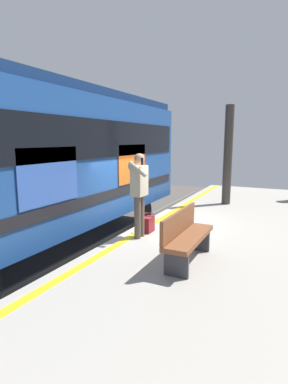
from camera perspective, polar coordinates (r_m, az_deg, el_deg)
name	(u,v)px	position (r m, az deg, el deg)	size (l,w,h in m)	color
ground_plane	(144,255)	(8.26, -0.07, -11.72)	(24.48, 24.48, 0.00)	#4C4742
platform	(236,253)	(7.43, 16.80, -10.87)	(14.53, 4.72, 0.92)	#9E998E
safety_line	(154,223)	(7.84, 1.91, -5.80)	(14.24, 0.16, 0.01)	yellow
track_rail_near	(98,244)	(8.92, -8.55, -9.63)	(18.90, 0.08, 0.16)	slate
track_rail_far	(59,237)	(9.77, -15.58, -8.15)	(18.90, 0.08, 0.16)	slate
train_carriage	(53,156)	(8.19, -16.64, 6.42)	(9.49, 2.85, 4.13)	#1E478C
passenger	(139,188)	(6.49, -0.93, 0.70)	(0.57, 0.55, 1.83)	brown
handbag	(148,224)	(7.04, 0.82, -5.98)	(0.34, 0.31, 0.43)	maroon
station_column	(228,155)	(10.32, 15.44, 6.61)	(0.28, 0.28, 3.20)	#38332D
bench	(186,234)	(5.36, 7.84, -7.89)	(1.60, 0.44, 0.90)	brown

